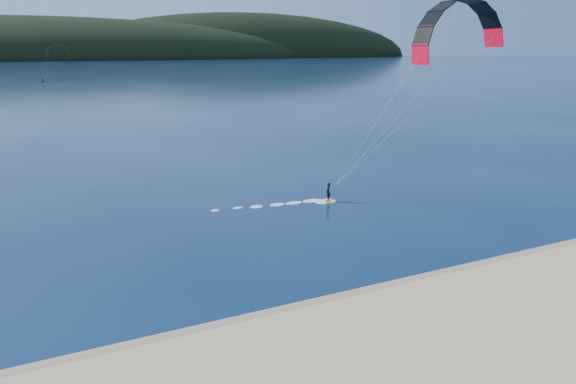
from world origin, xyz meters
The scene contains 5 objects.
ground centered at (0.00, 0.00, 0.00)m, with size 1800.00×1800.00×0.00m, color #061A32.
wet_sand centered at (0.00, 4.50, 0.05)m, with size 220.00×2.50×0.10m.
headland centered at (0.63, 745.28, 0.00)m, with size 1200.00×310.00×140.00m.
kitesurfer_near centered at (18.63, 16.21, 12.75)m, with size 23.81×7.79×16.42m.
kitesurfer_far centered at (-14.88, 194.11, 10.43)m, with size 11.78×6.90×13.30m.
Camera 1 is at (-9.50, -14.76, 13.25)m, focal length 29.34 mm.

